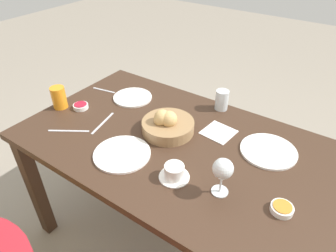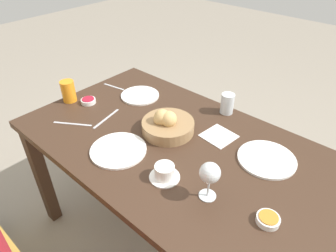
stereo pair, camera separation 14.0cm
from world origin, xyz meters
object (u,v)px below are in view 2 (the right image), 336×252
Objects in this scene: wine_glass at (210,174)px; fork_silver at (106,119)px; coffee_cup at (165,173)px; knife_silver at (73,124)px; bread_basket at (167,124)px; plate_near_left at (267,159)px; jam_bowl_berry at (88,101)px; napkin at (219,136)px; jam_bowl_honey at (268,219)px; plate_far_center at (118,150)px; juice_glass at (68,91)px; spoon_coffee at (114,87)px; water_tumbler at (227,104)px; plate_near_right at (140,95)px.

fork_silver is (0.68, -0.07, -0.11)m from wine_glass.
coffee_cup is 0.58m from knife_silver.
knife_silver is at bearing 34.41° from bread_basket.
wine_glass is 0.20m from coffee_cup.
wine_glass reaches higher than fork_silver.
plate_near_left is 0.96m from jam_bowl_berry.
jam_bowl_honey is at bearing 143.47° from napkin.
napkin is at bearing -147.62° from bread_basket.
knife_silver is (0.39, 0.26, -0.04)m from bread_basket.
fork_silver is at bearing -27.40° from plate_far_center.
jam_bowl_honey reaches higher than napkin.
juice_glass is at bearing 18.88° from napkin.
juice_glass is (0.53, -0.11, 0.05)m from plate_far_center.
wine_glass is 1.29× the size of coffee_cup.
jam_bowl_honey is at bearing 177.97° from fork_silver.
plate_far_center is 1.68× the size of spoon_coffee.
spoon_coffee is at bearing 17.71° from water_tumbler.
bread_basket is 0.47m from plate_near_left.
jam_bowl_berry is 0.53× the size of napkin.
spoon_coffee is (1.12, -0.28, -0.01)m from jam_bowl_honey.
wine_glass is (-0.71, 0.35, 0.11)m from plate_near_right.
bread_basket is 0.37m from plate_near_right.
fork_silver is at bearing 22.63° from bread_basket.
napkin is at bearing -162.52° from jam_bowl_berry.
water_tumbler is at bearing -66.39° from napkin.
plate_near_right reaches higher than napkin.
plate_far_center is at bearing 159.94° from jam_bowl_berry.
plate_near_right is 1.84× the size of juice_glass.
fork_silver is (0.30, 0.12, -0.04)m from bread_basket.
wine_glass is at bearing 117.42° from napkin.
juice_glass is at bearing -30.97° from knife_silver.
napkin is at bearing -36.53° from jam_bowl_honey.
jam_bowl_honey is (-0.59, 0.16, -0.03)m from bread_basket.
coffee_cup is (-0.08, 0.56, -0.03)m from water_tumbler.
plate_near_left is 0.99× the size of plate_far_center.
plate_near_left is 0.78m from plate_near_right.
wine_glass is at bearing 116.01° from water_tumbler.
jam_bowl_berry is 1.00× the size of jam_bowl_honey.
fork_silver is (0.75, 0.25, -0.00)m from plate_near_left.
napkin is at bearing -179.23° from spoon_coffee.
plate_far_center is 1.44× the size of knife_silver.
spoon_coffee is at bearing 7.87° from plate_near_right.
wine_glass is (-0.26, 0.53, 0.06)m from water_tumbler.
knife_silver is (0.32, 0.02, -0.00)m from plate_far_center.
coffee_cup is at bearing 10.99° from jam_bowl_honey.
plate_near_right is at bearing -82.19° from fork_silver.
bread_basket is 2.11× the size of juice_glass.
bread_basket reaches higher than coffee_cup.
plate_near_left is 0.44m from coffee_cup.
wine_glass is 0.24m from jam_bowl_honey.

